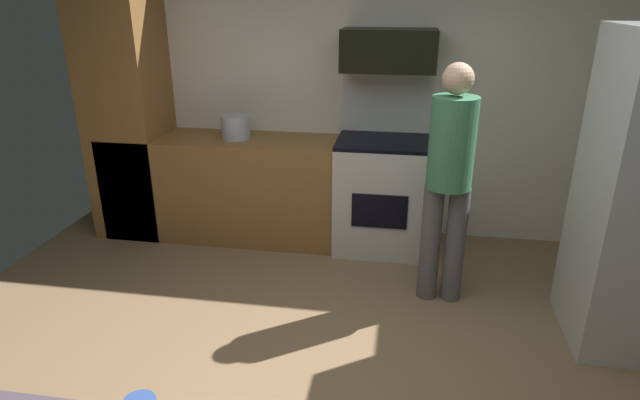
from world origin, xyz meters
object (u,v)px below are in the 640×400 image
(oven_range, at_px, (382,189))
(stock_pot, at_px, (236,127))
(microwave, at_px, (389,50))
(person_cook, at_px, (449,175))

(oven_range, distance_m, stock_pot, 1.35)
(microwave, xyz_separation_m, stock_pot, (-1.26, -0.08, -0.64))
(person_cook, bearing_deg, oven_range, 120.50)
(oven_range, relative_size, microwave, 2.00)
(stock_pot, bearing_deg, oven_range, -0.30)
(microwave, relative_size, person_cook, 0.44)
(microwave, relative_size, stock_pot, 2.99)
(oven_range, height_order, person_cook, person_cook)
(microwave, height_order, stock_pot, microwave)
(microwave, distance_m, person_cook, 1.22)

